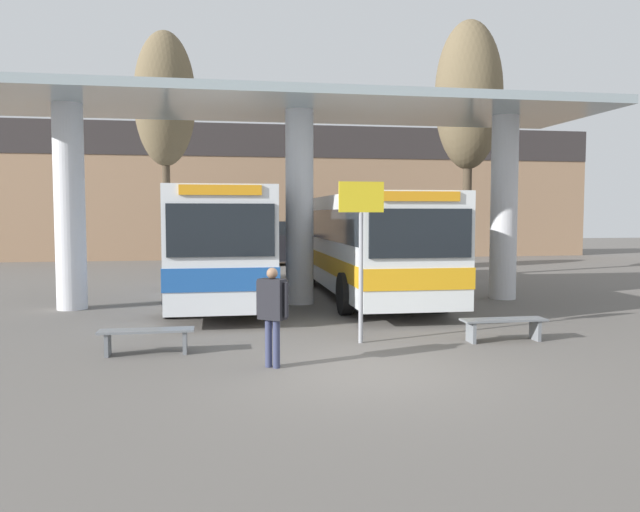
{
  "coord_description": "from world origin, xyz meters",
  "views": [
    {
      "loc": [
        -2.38,
        -9.82,
        2.58
      ],
      "look_at": [
        0.0,
        4.26,
        1.6
      ],
      "focal_mm": 35.0,
      "sensor_mm": 36.0,
      "label": 1
    }
  ],
  "objects_px": {
    "transit_bus_center_bay": "(364,240)",
    "poplar_tree_behind_right": "(469,97)",
    "waiting_bench_near_pillar": "(147,336)",
    "parked_car_street": "(284,244)",
    "info_sign_platform": "(361,229)",
    "waiting_bench_mid_platform": "(504,324)",
    "pedestrian_waiting": "(272,307)",
    "transit_bus_left_bay": "(220,239)",
    "poplar_tree_behind_left": "(165,101)"
  },
  "relations": [
    {
      "from": "waiting_bench_near_pillar",
      "to": "poplar_tree_behind_left",
      "type": "distance_m",
      "value": 14.35
    },
    {
      "from": "info_sign_platform",
      "to": "pedestrian_waiting",
      "type": "distance_m",
      "value": 2.85
    },
    {
      "from": "transit_bus_center_bay",
      "to": "waiting_bench_near_pillar",
      "type": "height_order",
      "value": "transit_bus_center_bay"
    },
    {
      "from": "poplar_tree_behind_left",
      "to": "parked_car_street",
      "type": "distance_m",
      "value": 10.31
    },
    {
      "from": "transit_bus_left_bay",
      "to": "waiting_bench_mid_platform",
      "type": "height_order",
      "value": "transit_bus_left_bay"
    },
    {
      "from": "transit_bus_left_bay",
      "to": "pedestrian_waiting",
      "type": "xyz_separation_m",
      "value": [
        0.78,
        -8.71,
        -0.78
      ]
    },
    {
      "from": "waiting_bench_near_pillar",
      "to": "poplar_tree_behind_left",
      "type": "bearing_deg",
      "value": 92.43
    },
    {
      "from": "transit_bus_center_bay",
      "to": "info_sign_platform",
      "type": "height_order",
      "value": "info_sign_platform"
    },
    {
      "from": "poplar_tree_behind_right",
      "to": "transit_bus_left_bay",
      "type": "bearing_deg",
      "value": -152.27
    },
    {
      "from": "waiting_bench_mid_platform",
      "to": "poplar_tree_behind_left",
      "type": "bearing_deg",
      "value": 120.43
    },
    {
      "from": "poplar_tree_behind_left",
      "to": "transit_bus_center_bay",
      "type": "bearing_deg",
      "value": -41.28
    },
    {
      "from": "info_sign_platform",
      "to": "poplar_tree_behind_left",
      "type": "bearing_deg",
      "value": 110.43
    },
    {
      "from": "info_sign_platform",
      "to": "waiting_bench_mid_platform",
      "type": "bearing_deg",
      "value": -6.68
    },
    {
      "from": "transit_bus_center_bay",
      "to": "pedestrian_waiting",
      "type": "xyz_separation_m",
      "value": [
        -3.64,
        -8.57,
        -0.72
      ]
    },
    {
      "from": "poplar_tree_behind_right",
      "to": "parked_car_street",
      "type": "xyz_separation_m",
      "value": [
        -6.79,
        6.91,
        -6.24
      ]
    },
    {
      "from": "transit_bus_center_bay",
      "to": "info_sign_platform",
      "type": "xyz_separation_m",
      "value": [
        -1.72,
        -6.87,
        0.53
      ]
    },
    {
      "from": "poplar_tree_behind_left",
      "to": "parked_car_street",
      "type": "height_order",
      "value": "poplar_tree_behind_left"
    },
    {
      "from": "poplar_tree_behind_left",
      "to": "poplar_tree_behind_right",
      "type": "relative_size",
      "value": 0.91
    },
    {
      "from": "transit_bus_left_bay",
      "to": "parked_car_street",
      "type": "distance_m",
      "value": 12.67
    },
    {
      "from": "parked_car_street",
      "to": "transit_bus_center_bay",
      "type": "bearing_deg",
      "value": -88.56
    },
    {
      "from": "poplar_tree_behind_left",
      "to": "poplar_tree_behind_right",
      "type": "bearing_deg",
      "value": -0.69
    },
    {
      "from": "transit_bus_left_bay",
      "to": "waiting_bench_near_pillar",
      "type": "xyz_separation_m",
      "value": [
        -1.4,
        -7.35,
        -1.46
      ]
    },
    {
      "from": "info_sign_platform",
      "to": "parked_car_street",
      "type": "height_order",
      "value": "info_sign_platform"
    },
    {
      "from": "waiting_bench_near_pillar",
      "to": "pedestrian_waiting",
      "type": "bearing_deg",
      "value": -31.94
    },
    {
      "from": "transit_bus_center_bay",
      "to": "parked_car_street",
      "type": "distance_m",
      "value": 12.42
    },
    {
      "from": "waiting_bench_near_pillar",
      "to": "waiting_bench_mid_platform",
      "type": "relative_size",
      "value": 0.99
    },
    {
      "from": "waiting_bench_near_pillar",
      "to": "parked_car_street",
      "type": "height_order",
      "value": "parked_car_street"
    },
    {
      "from": "poplar_tree_behind_left",
      "to": "poplar_tree_behind_right",
      "type": "height_order",
      "value": "poplar_tree_behind_right"
    },
    {
      "from": "waiting_bench_mid_platform",
      "to": "pedestrian_waiting",
      "type": "height_order",
      "value": "pedestrian_waiting"
    },
    {
      "from": "transit_bus_left_bay",
      "to": "info_sign_platform",
      "type": "bearing_deg",
      "value": 111.21
    },
    {
      "from": "transit_bus_center_bay",
      "to": "waiting_bench_mid_platform",
      "type": "xyz_separation_m",
      "value": [
        1.15,
        -7.21,
        -1.4
      ]
    },
    {
      "from": "info_sign_platform",
      "to": "poplar_tree_behind_left",
      "type": "xyz_separation_m",
      "value": [
        -4.64,
        12.46,
        4.55
      ]
    },
    {
      "from": "parked_car_street",
      "to": "pedestrian_waiting",
      "type": "bearing_deg",
      "value": -100.63
    },
    {
      "from": "pedestrian_waiting",
      "to": "info_sign_platform",
      "type": "bearing_deg",
      "value": 78.9
    },
    {
      "from": "waiting_bench_near_pillar",
      "to": "parked_car_street",
      "type": "bearing_deg",
      "value": 76.52
    },
    {
      "from": "transit_bus_center_bay",
      "to": "poplar_tree_behind_right",
      "type": "bearing_deg",
      "value": -135.51
    },
    {
      "from": "waiting_bench_near_pillar",
      "to": "info_sign_platform",
      "type": "distance_m",
      "value": 4.54
    },
    {
      "from": "waiting_bench_near_pillar",
      "to": "parked_car_street",
      "type": "xyz_separation_m",
      "value": [
        4.69,
        19.56,
        0.71
      ]
    },
    {
      "from": "pedestrian_waiting",
      "to": "poplar_tree_behind_right",
      "type": "distance_m",
      "value": 17.94
    },
    {
      "from": "transit_bus_left_bay",
      "to": "poplar_tree_behind_left",
      "type": "bearing_deg",
      "value": -70.19
    },
    {
      "from": "transit_bus_left_bay",
      "to": "parked_car_street",
      "type": "xyz_separation_m",
      "value": [
        3.29,
        12.21,
        -0.76
      ]
    },
    {
      "from": "waiting_bench_mid_platform",
      "to": "poplar_tree_behind_left",
      "type": "relative_size",
      "value": 0.18
    },
    {
      "from": "waiting_bench_near_pillar",
      "to": "info_sign_platform",
      "type": "relative_size",
      "value": 0.54
    },
    {
      "from": "pedestrian_waiting",
      "to": "poplar_tree_behind_right",
      "type": "bearing_deg",
      "value": 93.79
    },
    {
      "from": "parked_car_street",
      "to": "waiting_bench_mid_platform",
      "type": "bearing_deg",
      "value": -87.14
    },
    {
      "from": "waiting_bench_mid_platform",
      "to": "poplar_tree_behind_left",
      "type": "height_order",
      "value": "poplar_tree_behind_left"
    },
    {
      "from": "info_sign_platform",
      "to": "pedestrian_waiting",
      "type": "height_order",
      "value": "info_sign_platform"
    },
    {
      "from": "waiting_bench_near_pillar",
      "to": "poplar_tree_behind_left",
      "type": "relative_size",
      "value": 0.18
    },
    {
      "from": "pedestrian_waiting",
      "to": "waiting_bench_near_pillar",
      "type": "bearing_deg",
      "value": -174.58
    },
    {
      "from": "info_sign_platform",
      "to": "parked_car_street",
      "type": "distance_m",
      "value": 19.27
    }
  ]
}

